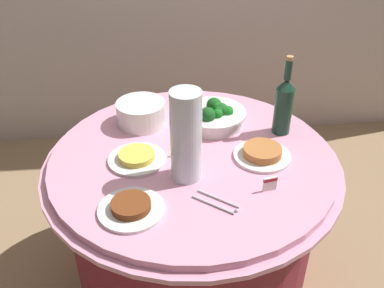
# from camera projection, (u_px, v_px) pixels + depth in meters

# --- Properties ---
(ground_plane) EXTENTS (6.00, 6.00, 0.00)m
(ground_plane) POSITION_uv_depth(u_px,v_px,m) (192.00, 280.00, 2.09)
(ground_plane) COLOR #9E7F5B
(buffet_table) EXTENTS (1.16, 1.16, 0.74)m
(buffet_table) POSITION_uv_depth(u_px,v_px,m) (192.00, 223.00, 1.89)
(buffet_table) COLOR maroon
(buffet_table) RESTS_ON ground_plane
(broccoli_bowl) EXTENTS (0.28, 0.28, 0.12)m
(broccoli_bowl) POSITION_uv_depth(u_px,v_px,m) (214.00, 116.00, 1.85)
(broccoli_bowl) COLOR white
(broccoli_bowl) RESTS_ON buffet_table
(plate_stack) EXTENTS (0.21, 0.21, 0.10)m
(plate_stack) POSITION_uv_depth(u_px,v_px,m) (141.00, 113.00, 1.86)
(plate_stack) COLOR white
(plate_stack) RESTS_ON buffet_table
(wine_bottle) EXTENTS (0.07, 0.07, 0.34)m
(wine_bottle) POSITION_uv_depth(u_px,v_px,m) (284.00, 105.00, 1.75)
(wine_bottle) COLOR #153826
(wine_bottle) RESTS_ON buffet_table
(decorative_fruit_vase) EXTENTS (0.11, 0.11, 0.34)m
(decorative_fruit_vase) POSITION_uv_depth(u_px,v_px,m) (186.00, 139.00, 1.48)
(decorative_fruit_vase) COLOR silver
(decorative_fruit_vase) RESTS_ON buffet_table
(serving_tongs) EXTENTS (0.15, 0.13, 0.01)m
(serving_tongs) POSITION_uv_depth(u_px,v_px,m) (217.00, 203.00, 1.45)
(serving_tongs) COLOR silver
(serving_tongs) RESTS_ON buffet_table
(food_plate_fried_egg) EXTENTS (0.22, 0.22, 0.04)m
(food_plate_fried_egg) POSITION_uv_depth(u_px,v_px,m) (137.00, 158.00, 1.64)
(food_plate_fried_egg) COLOR white
(food_plate_fried_egg) RESTS_ON buffet_table
(food_plate_peanuts) EXTENTS (0.22, 0.22, 0.04)m
(food_plate_peanuts) POSITION_uv_depth(u_px,v_px,m) (262.00, 153.00, 1.66)
(food_plate_peanuts) COLOR white
(food_plate_peanuts) RESTS_ON buffet_table
(food_plate_stir_fry) EXTENTS (0.22, 0.22, 0.04)m
(food_plate_stir_fry) POSITION_uv_depth(u_px,v_px,m) (131.00, 208.00, 1.41)
(food_plate_stir_fry) COLOR white
(food_plate_stir_fry) RESTS_ON buffet_table
(label_placard_front) EXTENTS (0.05, 0.01, 0.05)m
(label_placard_front) POSITION_uv_depth(u_px,v_px,m) (184.00, 149.00, 1.66)
(label_placard_front) COLOR white
(label_placard_front) RESTS_ON buffet_table
(label_placard_mid) EXTENTS (0.05, 0.02, 0.05)m
(label_placard_mid) POSITION_uv_depth(u_px,v_px,m) (270.00, 183.00, 1.49)
(label_placard_mid) COLOR white
(label_placard_mid) RESTS_ON buffet_table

